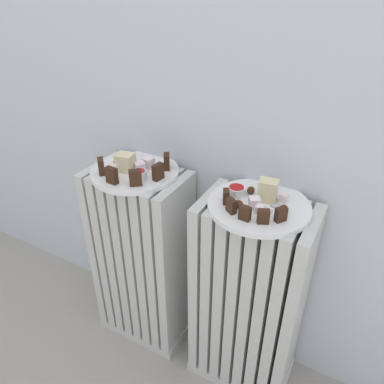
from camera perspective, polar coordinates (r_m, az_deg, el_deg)
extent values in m
cube|color=silver|center=(1.37, -6.84, -19.34)|extent=(0.29, 0.18, 0.03)
cube|color=silver|center=(1.22, -12.63, -7.73)|extent=(0.03, 0.18, 0.57)
cube|color=silver|center=(1.20, -11.30, -8.29)|extent=(0.03, 0.18, 0.57)
cube|color=silver|center=(1.18, -9.92, -8.85)|extent=(0.03, 0.18, 0.57)
cube|color=silver|center=(1.16, -8.50, -9.43)|extent=(0.03, 0.18, 0.57)
cube|color=silver|center=(1.15, -7.03, -10.03)|extent=(0.03, 0.18, 0.57)
cube|color=silver|center=(1.13, -5.51, -10.63)|extent=(0.03, 0.18, 0.57)
cube|color=silver|center=(1.12, -3.94, -11.24)|extent=(0.03, 0.18, 0.57)
cube|color=silver|center=(1.10, -2.32, -11.86)|extent=(0.03, 0.18, 0.57)
cube|color=silver|center=(1.27, 7.70, -25.18)|extent=(0.29, 0.18, 0.03)
cube|color=silver|center=(1.07, 2.41, -13.61)|extent=(0.03, 0.18, 0.57)
cube|color=silver|center=(1.06, 4.21, -14.24)|extent=(0.03, 0.18, 0.57)
cube|color=silver|center=(1.05, 6.06, -14.87)|extent=(0.03, 0.18, 0.57)
cube|color=silver|center=(1.04, 7.94, -15.50)|extent=(0.03, 0.18, 0.57)
cube|color=silver|center=(1.03, 9.87, -16.12)|extent=(0.03, 0.18, 0.57)
cube|color=silver|center=(1.03, 11.83, -16.73)|extent=(0.03, 0.18, 0.57)
cube|color=silver|center=(1.02, 13.82, -17.32)|extent=(0.03, 0.18, 0.57)
cube|color=silver|center=(1.02, 15.84, -17.90)|extent=(0.03, 0.18, 0.57)
cylinder|color=white|center=(0.99, -8.95, 3.20)|extent=(0.24, 0.24, 0.01)
cylinder|color=white|center=(0.85, 10.47, -2.12)|extent=(0.24, 0.24, 0.01)
cube|color=#382114|center=(0.98, -14.10, 3.93)|extent=(0.03, 0.03, 0.04)
cube|color=#382114|center=(0.92, -12.53, 2.56)|extent=(0.03, 0.02, 0.04)
cube|color=#382114|center=(0.90, -8.90, 2.22)|extent=(0.03, 0.03, 0.04)
cube|color=#382114|center=(0.92, -5.36, 3.18)|extent=(0.02, 0.03, 0.04)
cube|color=#382114|center=(0.97, -4.00, 4.81)|extent=(0.03, 0.03, 0.04)
cube|color=beige|center=(0.98, -10.43, 4.61)|extent=(0.05, 0.04, 0.05)
cube|color=white|center=(0.99, -6.88, 4.61)|extent=(0.03, 0.03, 0.03)
cube|color=white|center=(0.97, -12.34, 3.50)|extent=(0.03, 0.03, 0.02)
cube|color=white|center=(1.03, -9.72, 5.30)|extent=(0.03, 0.03, 0.02)
cube|color=white|center=(0.97, -8.19, 3.89)|extent=(0.04, 0.04, 0.03)
ellipsoid|color=#3D1E0F|center=(1.02, -11.77, 4.60)|extent=(0.03, 0.03, 0.01)
ellipsoid|color=#3D1E0F|center=(1.02, -7.16, 5.01)|extent=(0.03, 0.02, 0.01)
cylinder|color=white|center=(0.93, -8.32, 2.66)|extent=(0.04, 0.04, 0.02)
cylinder|color=#B21419|center=(0.93, -8.35, 2.99)|extent=(0.03, 0.03, 0.01)
cube|color=#382114|center=(0.83, 5.39, -0.72)|extent=(0.02, 0.03, 0.03)
cube|color=#382114|center=(0.80, 6.21, -2.16)|extent=(0.03, 0.03, 0.03)
cube|color=#382114|center=(0.78, 8.33, -3.32)|extent=(0.03, 0.02, 0.03)
cube|color=#382114|center=(0.77, 11.16, -3.80)|extent=(0.03, 0.02, 0.03)
cube|color=#382114|center=(0.79, 13.81, -3.44)|extent=(0.03, 0.03, 0.03)
cube|color=beige|center=(0.85, 11.84, 0.23)|extent=(0.05, 0.04, 0.05)
cube|color=white|center=(0.82, 9.78, -1.66)|extent=(0.03, 0.03, 0.02)
cube|color=white|center=(0.86, 14.21, -0.86)|extent=(0.02, 0.02, 0.02)
cube|color=white|center=(0.81, 10.62, -2.72)|extent=(0.02, 0.02, 0.02)
ellipsoid|color=#3D1E0F|center=(0.82, 7.36, -1.90)|extent=(0.03, 0.03, 0.02)
ellipsoid|color=#3D1E0F|center=(0.88, 9.24, 0.29)|extent=(0.02, 0.03, 0.02)
ellipsoid|color=#3D1E0F|center=(0.82, 14.37, -2.53)|extent=(0.03, 0.03, 0.02)
ellipsoid|color=#3D1E0F|center=(0.89, 12.38, 0.34)|extent=(0.03, 0.02, 0.01)
cylinder|color=white|center=(0.87, 6.99, 0.18)|extent=(0.04, 0.04, 0.02)
cylinder|color=#B21419|center=(0.86, 7.01, 0.50)|extent=(0.04, 0.04, 0.01)
cube|color=#B7B7BC|center=(0.80, 11.53, -3.72)|extent=(0.01, 0.06, 0.00)
cube|color=#B7B7BC|center=(0.84, 13.04, -2.07)|extent=(0.02, 0.02, 0.00)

